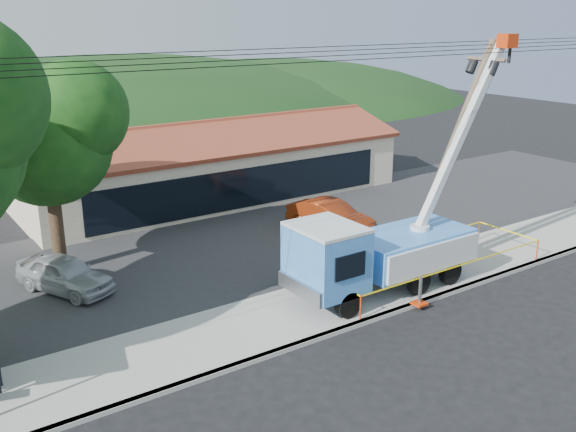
# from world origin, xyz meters

# --- Properties ---
(ground) EXTENTS (120.00, 120.00, 0.00)m
(ground) POSITION_xyz_m (0.00, 0.00, 0.00)
(ground) COLOR black
(ground) RESTS_ON ground
(curb) EXTENTS (60.00, 0.25, 0.15)m
(curb) POSITION_xyz_m (0.00, 2.10, 0.07)
(curb) COLOR #9A9790
(curb) RESTS_ON ground
(sidewalk) EXTENTS (60.00, 4.00, 0.15)m
(sidewalk) POSITION_xyz_m (0.00, 4.00, 0.07)
(sidewalk) COLOR #9A9790
(sidewalk) RESTS_ON ground
(parking_lot) EXTENTS (60.00, 12.00, 0.10)m
(parking_lot) POSITION_xyz_m (0.00, 12.00, 0.05)
(parking_lot) COLOR #28282B
(parking_lot) RESTS_ON ground
(strip_mall) EXTENTS (22.50, 8.53, 4.67)m
(strip_mall) POSITION_xyz_m (4.00, 19.98, 1.88)
(strip_mall) COLOR #C1B499
(strip_mall) RESTS_ON ground
(tree_lot) EXTENTS (6.30, 5.60, 8.94)m
(tree_lot) POSITION_xyz_m (-7.00, 13.00, 6.21)
(tree_lot) COLOR #332316
(tree_lot) RESTS_ON ground
(hill_center) EXTENTS (89.60, 64.00, 32.00)m
(hill_center) POSITION_xyz_m (10.00, 55.00, 0.00)
(hill_center) COLOR #183613
(hill_center) RESTS_ON ground
(hill_east) EXTENTS (72.80, 52.00, 26.00)m
(hill_east) POSITION_xyz_m (30.00, 55.00, 0.00)
(hill_east) COLOR #183613
(hill_east) RESTS_ON ground
(utility_truck) EXTENTS (10.43, 4.27, 9.65)m
(utility_truck) POSITION_xyz_m (2.62, 3.76, 1.87)
(utility_truck) COLOR black
(utility_truck) RESTS_ON ground
(leaning_pole) EXTENTS (4.88, 1.90, 9.54)m
(leaning_pole) POSITION_xyz_m (6.86, 4.21, 5.33)
(leaning_pole) COLOR brown
(leaning_pole) RESTS_ON ground
(caution_tape) EXTENTS (10.32, 3.26, 0.94)m
(caution_tape) POSITION_xyz_m (5.59, 3.83, 0.85)
(caution_tape) COLOR red
(caution_tape) RESTS_ON ground
(car_silver) EXTENTS (3.39, 4.56, 1.45)m
(car_silver) POSITION_xyz_m (-7.44, 10.79, 0.00)
(car_silver) COLOR #A9ADB0
(car_silver) RESTS_ON ground
(car_red) EXTENTS (2.59, 4.95, 1.55)m
(car_red) POSITION_xyz_m (5.65, 10.57, 0.00)
(car_red) COLOR #942E0E
(car_red) RESTS_ON ground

